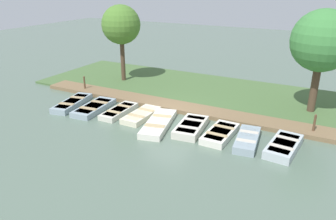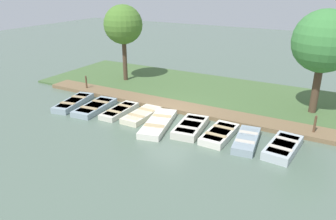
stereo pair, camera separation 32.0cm
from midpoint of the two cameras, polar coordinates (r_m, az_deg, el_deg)
ground_plane at (r=18.89m, az=0.60°, el=-1.05°), size 80.00×80.00×0.00m
shore_bank at (r=23.11m, az=6.53°, el=3.29°), size 8.00×24.00×0.14m
dock_walkway at (r=19.93m, az=2.41°, el=0.54°), size 1.51×20.02×0.24m
rowboat_0 at (r=21.25m, az=-15.71°, el=1.27°), size 3.37×1.64×0.37m
rowboat_1 at (r=20.19m, az=-12.16°, el=0.50°), size 3.22×1.51×0.35m
rowboat_2 at (r=19.39m, az=-7.97°, el=-0.14°), size 2.79×1.04×0.33m
rowboat_3 at (r=18.66m, az=-4.13°, el=-0.85°), size 2.71×1.13×0.33m
rowboat_4 at (r=17.50m, az=-1.18°, el=-2.33°), size 3.76×1.93×0.35m
rowboat_5 at (r=17.05m, az=4.48°, el=-2.96°), size 2.82×1.55×0.41m
rowboat_6 at (r=16.52m, az=9.51°, el=-4.14°), size 2.67×1.23×0.37m
rowboat_7 at (r=16.13m, az=14.07°, el=-5.13°), size 2.79×1.29×0.39m
rowboat_8 at (r=15.94m, az=19.93°, el=-6.11°), size 2.77×1.41×0.42m
mooring_post_near at (r=23.68m, az=-13.65°, el=4.53°), size 0.12×0.12×1.13m
mooring_post_far at (r=17.87m, az=24.64°, el=-2.52°), size 0.12×0.12×1.13m
park_tree_far_left at (r=24.81m, az=-7.44°, el=14.46°), size 2.83×2.83×5.73m
park_tree_left at (r=19.95m, az=25.95°, el=10.62°), size 3.41×3.41×5.95m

